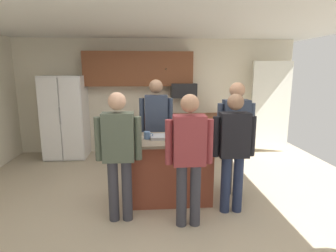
{
  "coord_description": "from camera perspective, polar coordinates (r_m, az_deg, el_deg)",
  "views": [
    {
      "loc": [
        -0.2,
        -3.71,
        1.9
      ],
      "look_at": [
        0.1,
        0.47,
        1.05
      ],
      "focal_mm": 29.57,
      "sensor_mm": 36.0,
      "label": 1
    }
  ],
  "objects": [
    {
      "name": "serving_tray",
      "position": [
        4.01,
        -0.45,
        -2.24
      ],
      "size": [
        0.44,
        0.3,
        0.04
      ],
      "color": "#B7B7BC",
      "rests_on": "kitchen_island"
    },
    {
      "name": "microwave_over_range",
      "position": [
        6.27,
        3.21,
        7.32
      ],
      "size": [
        0.56,
        0.4,
        0.32
      ],
      "primitive_type": "cube",
      "color": "black"
    },
    {
      "name": "person_guest_left",
      "position": [
        4.72,
        -2.45,
        0.65
      ],
      "size": [
        0.57,
        0.23,
        1.75
      ],
      "rotation": [
        0.0,
        0.0,
        -1.35
      ],
      "color": "#232D4C",
      "rests_on": "ground"
    },
    {
      "name": "cabinet_run_upper",
      "position": [
        6.31,
        -6.1,
        11.61
      ],
      "size": [
        2.4,
        0.38,
        0.75
      ],
      "color": "brown"
    },
    {
      "name": "person_guest_by_door",
      "position": [
        3.3,
        4.36,
        -5.49
      ],
      "size": [
        0.57,
        0.22,
        1.63
      ],
      "rotation": [
        0.0,
        0.0,
        1.8
      ],
      "color": "#383842",
      "rests_on": "ground"
    },
    {
      "name": "back_wall",
      "position": [
        6.54,
        -2.4,
        6.17
      ],
      "size": [
        6.4,
        0.1,
        2.6
      ],
      "primitive_type": "cube",
      "color": "beige",
      "rests_on": "ground"
    },
    {
      "name": "glass_short_whisky",
      "position": [
        3.94,
        6.43,
        -1.88
      ],
      "size": [
        0.07,
        0.07,
        0.13
      ],
      "color": "black",
      "rests_on": "kitchen_island"
    },
    {
      "name": "kitchen_island",
      "position": [
        4.14,
        0.31,
        -8.7
      ],
      "size": [
        1.31,
        0.84,
        0.93
      ],
      "color": "brown",
      "rests_on": "ground"
    },
    {
      "name": "mug_blue_stoneware",
      "position": [
        3.97,
        -4.31,
        -1.92
      ],
      "size": [
        0.13,
        0.09,
        0.11
      ],
      "color": "#4C6B99",
      "rests_on": "kitchen_island"
    },
    {
      "name": "glass_stout_tall",
      "position": [
        3.95,
        4.47,
        -1.81
      ],
      "size": [
        0.07,
        0.07,
        0.13
      ],
      "color": "black",
      "rests_on": "kitchen_island"
    },
    {
      "name": "glass_dark_ale",
      "position": [
        4.27,
        2.84,
        -0.74
      ],
      "size": [
        0.06,
        0.06,
        0.14
      ],
      "color": "black",
      "rests_on": "kitchen_island"
    },
    {
      "name": "person_guest_right",
      "position": [
        3.72,
        13.36,
        -4.07
      ],
      "size": [
        0.57,
        0.22,
        1.61
      ],
      "rotation": [
        0.0,
        0.0,
        2.62
      ],
      "color": "#232D4C",
      "rests_on": "ground"
    },
    {
      "name": "person_elder_center",
      "position": [
        4.27,
        13.71,
        -1.01
      ],
      "size": [
        0.57,
        0.23,
        1.73
      ],
      "rotation": [
        0.0,
        0.0,
        -3.05
      ],
      "color": "#383842",
      "rests_on": "ground"
    },
    {
      "name": "glass_pilsner",
      "position": [
        3.78,
        4.7,
        -2.24
      ],
      "size": [
        0.06,
        0.06,
        0.16
      ],
      "color": "black",
      "rests_on": "kitchen_island"
    },
    {
      "name": "person_host_foreground",
      "position": [
        3.46,
        -10.12,
        -4.71
      ],
      "size": [
        0.57,
        0.22,
        1.64
      ],
      "rotation": [
        0.0,
        0.0,
        0.71
      ],
      "color": "#383842",
      "rests_on": "ground"
    },
    {
      "name": "refrigerator",
      "position": [
        6.43,
        -20.37,
        1.72
      ],
      "size": [
        0.87,
        0.76,
        1.79
      ],
      "color": "white",
      "rests_on": "ground"
    },
    {
      "name": "floor",
      "position": [
        4.17,
        -0.96,
        -15.65
      ],
      "size": [
        7.04,
        7.04,
        0.0
      ],
      "primitive_type": "plane",
      "color": "#B7A88E",
      "rests_on": "ground"
    },
    {
      "name": "french_door_window_panel",
      "position": [
        6.77,
        20.38,
        3.94
      ],
      "size": [
        0.9,
        0.06,
        2.0
      ],
      "primitive_type": "cube",
      "color": "white",
      "rests_on": "ground"
    },
    {
      "name": "cabinet_run_lower",
      "position": [
        6.4,
        3.13,
        -1.66
      ],
      "size": [
        1.8,
        0.63,
        0.9
      ],
      "color": "brown",
      "rests_on": "ground"
    },
    {
      "name": "ceiling",
      "position": [
        3.78,
        -1.11,
        22.15
      ],
      "size": [
        7.04,
        7.04,
        0.0
      ],
      "primitive_type": "plane",
      "color": "white"
    },
    {
      "name": "mug_ceramic_white",
      "position": [
        3.84,
        -6.3,
        -2.44
      ],
      "size": [
        0.12,
        0.08,
        0.1
      ],
      "color": "white",
      "rests_on": "kitchen_island"
    }
  ]
}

